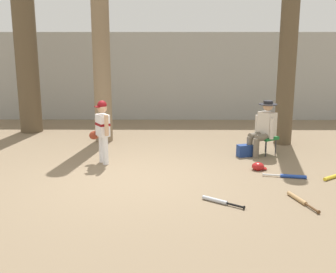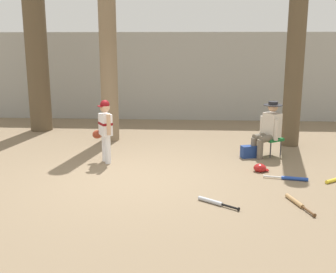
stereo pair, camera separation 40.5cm
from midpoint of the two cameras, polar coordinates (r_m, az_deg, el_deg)
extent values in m
plane|color=#7F6B51|center=(7.71, -3.23, -5.70)|extent=(60.00, 60.00, 0.00)
cube|color=#9E9E99|center=(13.37, -0.21, 8.25)|extent=(18.00, 0.36, 2.73)
cylinder|color=#7F6B51|center=(10.41, -7.10, 12.32)|extent=(0.43, 0.43, 4.73)
cone|color=#7F6B51|center=(10.70, -6.75, -0.45)|extent=(0.64, 0.64, 0.26)
cylinder|color=brown|center=(10.29, 18.29, 12.52)|extent=(0.42, 0.42, 5.00)
cone|color=brown|center=(10.58, 17.33, -1.11)|extent=(0.55, 0.55, 0.25)
cylinder|color=white|center=(8.59, -6.91, -1.80)|extent=(0.12, 0.12, 0.58)
cylinder|color=white|center=(8.75, -7.35, -1.54)|extent=(0.12, 0.12, 0.58)
cube|color=white|center=(8.56, -7.23, 1.64)|extent=(0.33, 0.36, 0.44)
cube|color=maroon|center=(8.55, -7.23, 1.78)|extent=(0.34, 0.37, 0.05)
sphere|color=tan|center=(8.50, -7.29, 3.95)|extent=(0.20, 0.20, 0.20)
sphere|color=maroon|center=(8.49, -7.31, 4.35)|extent=(0.19, 0.19, 0.19)
cube|color=maroon|center=(8.46, -7.87, 4.13)|extent=(0.16, 0.17, 0.02)
cylinder|color=tan|center=(8.32, -6.77, 1.61)|extent=(0.11, 0.11, 0.42)
cylinder|color=tan|center=(8.75, -7.95, 1.33)|extent=(0.11, 0.11, 0.40)
ellipsoid|color=#933823|center=(8.78, -8.33, 0.29)|extent=(0.25, 0.22, 0.18)
cube|color=#196B2D|center=(9.40, 15.16, -0.31)|extent=(0.55, 0.55, 0.06)
cylinder|color=#333338|center=(9.24, 15.08, -1.75)|extent=(0.02, 0.02, 0.38)
cylinder|color=#333338|center=(9.45, 13.81, -1.36)|extent=(0.02, 0.02, 0.38)
cylinder|color=#333338|center=(9.45, 16.37, -1.50)|extent=(0.02, 0.02, 0.38)
cylinder|color=#333338|center=(9.65, 15.09, -1.13)|extent=(0.02, 0.02, 0.38)
cylinder|color=#6B6051|center=(9.10, 13.76, -1.74)|extent=(0.13, 0.13, 0.43)
cylinder|color=#6B6051|center=(9.24, 12.90, -1.47)|extent=(0.13, 0.13, 0.43)
cylinder|color=#6B6051|center=(9.19, 14.73, -0.27)|extent=(0.42, 0.35, 0.15)
cylinder|color=#6B6051|center=(9.32, 13.87, -0.03)|extent=(0.42, 0.35, 0.15)
cube|color=beige|center=(9.34, 15.27, 1.54)|extent=(0.40, 0.43, 0.52)
cylinder|color=beige|center=(9.15, 15.86, 0.88)|extent=(0.12, 0.12, 0.46)
cylinder|color=beige|center=(9.45, 13.96, 1.37)|extent=(0.12, 0.12, 0.46)
sphere|color=tan|center=(9.27, 15.42, 3.96)|extent=(0.22, 0.22, 0.22)
cylinder|color=#232328|center=(9.27, 15.43, 4.17)|extent=(0.40, 0.40, 0.02)
cylinder|color=#232328|center=(9.26, 15.44, 4.37)|extent=(0.20, 0.20, 0.09)
cube|color=navy|center=(9.20, 12.29, -2.05)|extent=(0.38, 0.27, 0.26)
cylinder|color=brown|center=(12.04, -16.76, 13.00)|extent=(0.60, 0.60, 5.17)
cone|color=brown|center=(12.29, -15.98, 0.88)|extent=(0.80, 0.80, 0.36)
cylinder|color=tan|center=(6.91, 18.58, -8.35)|extent=(0.20, 0.49, 0.07)
cylinder|color=brown|center=(6.59, 20.39, -9.55)|extent=(0.12, 0.32, 0.03)
cylinder|color=brown|center=(6.46, 21.17, -10.06)|extent=(0.06, 0.03, 0.06)
cylinder|color=#B7BCC6|center=(6.60, 7.59, -8.77)|extent=(0.39, 0.31, 0.07)
cylinder|color=black|center=(6.43, 10.35, -9.47)|extent=(0.25, 0.20, 0.03)
cylinder|color=black|center=(6.37, 11.49, -9.75)|extent=(0.05, 0.06, 0.06)
cylinder|color=yellow|center=(8.14, 23.20, -5.50)|extent=(0.40, 0.32, 0.07)
cylinder|color=#2347AD|center=(7.96, 18.39, -5.51)|extent=(0.47, 0.16, 0.07)
cylinder|color=silver|center=(7.95, 15.58, -5.35)|extent=(0.31, 0.10, 0.03)
cylinder|color=silver|center=(7.95, 14.45, -5.28)|extent=(0.03, 0.06, 0.06)
ellipsoid|color=#A81919|center=(8.29, 13.86, -4.21)|extent=(0.24, 0.22, 0.17)
cube|color=#A81919|center=(8.32, 14.63, -4.47)|extent=(0.10, 0.12, 0.02)
camera|label=1|loc=(0.20, -88.48, 0.35)|focal=44.48mm
camera|label=2|loc=(0.20, 91.52, -0.35)|focal=44.48mm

